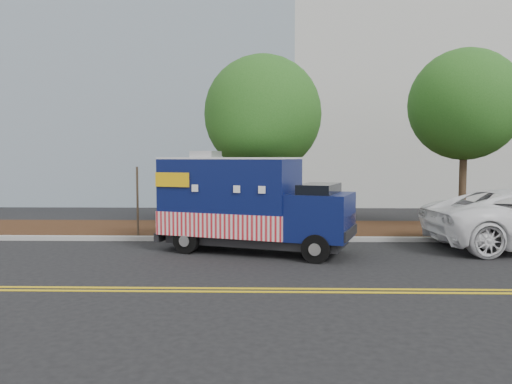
{
  "coord_description": "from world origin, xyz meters",
  "views": [
    {
      "loc": [
        0.58,
        -14.55,
        2.71
      ],
      "look_at": [
        0.23,
        0.6,
        1.65
      ],
      "focal_mm": 35.0,
      "sensor_mm": 36.0,
      "label": 1
    }
  ],
  "objects": [
    {
      "name": "ground",
      "position": [
        0.0,
        0.0,
        0.0
      ],
      "size": [
        120.0,
        120.0,
        0.0
      ],
      "primitive_type": "plane",
      "color": "black",
      "rests_on": "ground"
    },
    {
      "name": "tree_c",
      "position": [
        7.59,
        3.49,
        4.57
      ],
      "size": [
        3.94,
        3.94,
        6.55
      ],
      "color": "#38281C",
      "rests_on": "ground"
    },
    {
      "name": "mulch_strip",
      "position": [
        0.0,
        3.5,
        0.07
      ],
      "size": [
        120.0,
        4.0,
        0.15
      ],
      "primitive_type": "cube",
      "color": "black",
      "rests_on": "ground"
    },
    {
      "name": "curb",
      "position": [
        0.0,
        1.4,
        0.07
      ],
      "size": [
        120.0,
        0.18,
        0.15
      ],
      "primitive_type": "cube",
      "color": "#9E9E99",
      "rests_on": "ground"
    },
    {
      "name": "sign_post",
      "position": [
        -3.66,
        1.56,
        1.2
      ],
      "size": [
        0.06,
        0.06,
        2.4
      ],
      "primitive_type": "cube",
      "color": "#473828",
      "rests_on": "ground"
    },
    {
      "name": "food_truck",
      "position": [
        -0.02,
        -0.32,
        1.31
      ],
      "size": [
        5.81,
        3.63,
        2.89
      ],
      "rotation": [
        0.0,
        0.0,
        -0.33
      ],
      "color": "black",
      "rests_on": "ground"
    },
    {
      "name": "centerline_near",
      "position": [
        0.0,
        -4.45,
        0.01
      ],
      "size": [
        120.0,
        0.1,
        0.01
      ],
      "primitive_type": "cube",
      "color": "gold",
      "rests_on": "ground"
    },
    {
      "name": "tree_b",
      "position": [
        0.41,
        3.01,
        4.21
      ],
      "size": [
        4.11,
        4.11,
        6.27
      ],
      "color": "#38281C",
      "rests_on": "ground"
    },
    {
      "name": "centerline_far",
      "position": [
        0.0,
        -4.7,
        0.01
      ],
      "size": [
        120.0,
        0.1,
        0.01
      ],
      "primitive_type": "cube",
      "color": "gold",
      "rests_on": "ground"
    }
  ]
}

